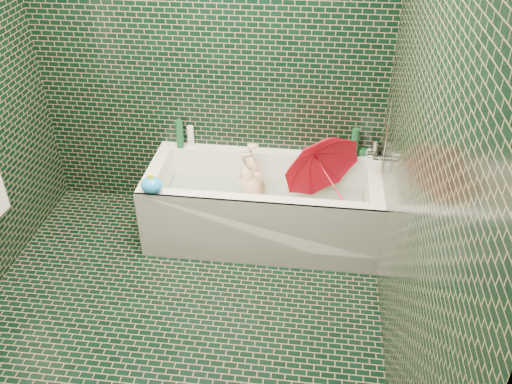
# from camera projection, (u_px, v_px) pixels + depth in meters

# --- Properties ---
(floor) EXTENTS (2.80, 2.80, 0.00)m
(floor) POSITION_uv_depth(u_px,v_px,m) (173.00, 327.00, 3.42)
(floor) COLOR black
(floor) RESTS_ON ground
(wall_back) EXTENTS (2.80, 0.00, 2.80)m
(wall_back) POSITION_uv_depth(u_px,v_px,m) (208.00, 59.00, 3.87)
(wall_back) COLOR black
(wall_back) RESTS_ON floor
(wall_right) EXTENTS (0.00, 2.80, 2.80)m
(wall_right) POSITION_uv_depth(u_px,v_px,m) (416.00, 174.00, 2.59)
(wall_right) COLOR black
(wall_right) RESTS_ON floor
(bathtub) EXTENTS (1.70, 0.75, 0.55)m
(bathtub) POSITION_uv_depth(u_px,v_px,m) (263.00, 212.00, 4.08)
(bathtub) COLOR white
(bathtub) RESTS_ON floor
(bath_mat) EXTENTS (1.35, 0.47, 0.01)m
(bath_mat) POSITION_uv_depth(u_px,v_px,m) (263.00, 217.00, 4.13)
(bath_mat) COLOR #3DD129
(bath_mat) RESTS_ON bathtub
(water) EXTENTS (1.48, 0.53, 0.00)m
(water) POSITION_uv_depth(u_px,v_px,m) (263.00, 201.00, 4.05)
(water) COLOR silver
(water) RESTS_ON bathtub
(faucet) EXTENTS (0.18, 0.19, 0.55)m
(faucet) POSITION_uv_depth(u_px,v_px,m) (382.00, 154.00, 3.69)
(faucet) COLOR silver
(faucet) RESTS_ON wall_right
(child) EXTENTS (0.87, 0.51, 0.30)m
(child) POSITION_uv_depth(u_px,v_px,m) (255.00, 196.00, 4.09)
(child) COLOR #E6B790
(child) RESTS_ON bathtub
(umbrella) EXTENTS (0.84, 0.90, 0.80)m
(umbrella) POSITION_uv_depth(u_px,v_px,m) (328.00, 176.00, 3.85)
(umbrella) COLOR red
(umbrella) RESTS_ON bathtub
(soap_bottle_a) EXTENTS (0.12, 0.12, 0.26)m
(soap_bottle_a) POSITION_uv_depth(u_px,v_px,m) (368.00, 157.00, 4.11)
(soap_bottle_a) COLOR white
(soap_bottle_a) RESTS_ON bathtub
(soap_bottle_b) EXTENTS (0.09, 0.09, 0.18)m
(soap_bottle_b) POSITION_uv_depth(u_px,v_px,m) (373.00, 158.00, 4.09)
(soap_bottle_b) COLOR #491D6D
(soap_bottle_b) RESTS_ON bathtub
(soap_bottle_c) EXTENTS (0.13, 0.13, 0.15)m
(soap_bottle_c) POSITION_uv_depth(u_px,v_px,m) (362.00, 157.00, 4.11)
(soap_bottle_c) COLOR #134424
(soap_bottle_c) RESTS_ON bathtub
(bottle_right_tall) EXTENTS (0.07, 0.07, 0.23)m
(bottle_right_tall) POSITION_uv_depth(u_px,v_px,m) (355.00, 143.00, 4.04)
(bottle_right_tall) COLOR #134424
(bottle_right_tall) RESTS_ON bathtub
(bottle_right_pump) EXTENTS (0.06, 0.06, 0.17)m
(bottle_right_pump) POSITION_uv_depth(u_px,v_px,m) (375.00, 150.00, 4.02)
(bottle_right_pump) COLOR silver
(bottle_right_pump) RESTS_ON bathtub
(bottle_left_tall) EXTENTS (0.06, 0.06, 0.22)m
(bottle_left_tall) POSITION_uv_depth(u_px,v_px,m) (180.00, 134.00, 4.17)
(bottle_left_tall) COLOR #134424
(bottle_left_tall) RESTS_ON bathtub
(bottle_left_short) EXTENTS (0.06, 0.06, 0.17)m
(bottle_left_short) POSITION_uv_depth(u_px,v_px,m) (191.00, 136.00, 4.20)
(bottle_left_short) COLOR white
(bottle_left_short) RESTS_ON bathtub
(rubber_duck) EXTENTS (0.10, 0.06, 0.08)m
(rubber_duck) POSITION_uv_depth(u_px,v_px,m) (347.00, 152.00, 4.08)
(rubber_duck) COLOR #FBF919
(rubber_duck) RESTS_ON bathtub
(bath_toy) EXTENTS (0.17, 0.15, 0.15)m
(bath_toy) POSITION_uv_depth(u_px,v_px,m) (152.00, 185.00, 3.66)
(bath_toy) COLOR #1B8FF9
(bath_toy) RESTS_ON bathtub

